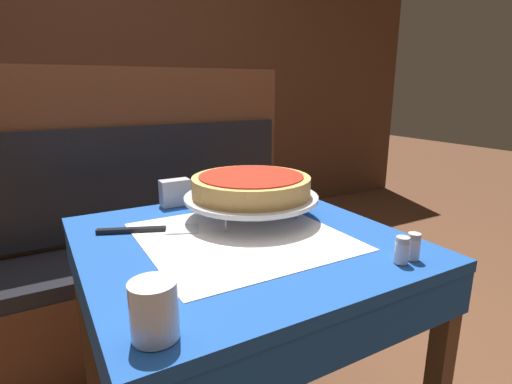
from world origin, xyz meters
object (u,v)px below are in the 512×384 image
condiment_caddy (93,148)px  booth_bench (143,263)px  dining_table_front (241,266)px  pizza_server (151,230)px  pepper_shaker (413,247)px  pizza_pan_stand (251,198)px  deep_dish_pizza (251,185)px  water_glass_near (154,310)px  salt_shaker (402,250)px  dining_table_rear (91,168)px  napkin_holder (175,193)px

condiment_caddy → booth_bench: bearing=-86.4°
dining_table_front → pizza_server: size_ratio=2.99×
dining_table_front → condiment_caddy: 1.64m
dining_table_front → pepper_shaker: pepper_shaker is taller
pizza_pan_stand → condiment_caddy: 1.52m
condiment_caddy → pizza_server: bearing=-92.2°
deep_dish_pizza → water_glass_near: size_ratio=3.66×
pizza_pan_stand → condiment_caddy: bearing=99.3°
deep_dish_pizza → condiment_caddy: size_ratio=2.37×
deep_dish_pizza → salt_shaker: bearing=-72.2°
dining_table_front → pizza_server: (-0.21, 0.16, 0.10)m
pizza_pan_stand → pizza_server: pizza_pan_stand is taller
water_glass_near → deep_dish_pizza: bearing=46.5°
booth_bench → pizza_server: bearing=-99.9°
booth_bench → salt_shaker: booth_bench is taller
deep_dish_pizza → condiment_caddy: condiment_caddy is taller
dining_table_rear → napkin_holder: bearing=-85.6°
booth_bench → water_glass_near: size_ratio=15.70×
salt_shaker → napkin_holder: (-0.31, 0.71, 0.01)m
pizza_pan_stand → deep_dish_pizza: size_ratio=1.14×
dining_table_front → napkin_holder: bearing=99.3°
pizza_pan_stand → condiment_caddy: condiment_caddy is taller
pepper_shaker → napkin_holder: (-0.35, 0.71, 0.01)m
dining_table_rear → deep_dish_pizza: size_ratio=2.04×
booth_bench → pizza_pan_stand: bearing=-73.8°
pepper_shaker → dining_table_front: bearing=130.1°
salt_shaker → napkin_holder: napkin_holder is taller
deep_dish_pizza → pepper_shaker: size_ratio=5.57×
deep_dish_pizza → napkin_holder: (-0.16, 0.25, -0.06)m
booth_bench → napkin_holder: bearing=-85.1°
booth_bench → condiment_caddy: (-0.05, 0.83, 0.42)m
dining_table_front → salt_shaker: salt_shaker is taller
water_glass_near → napkin_holder: 0.76m
booth_bench → dining_table_front: bearing=-83.0°
condiment_caddy → deep_dish_pizza: bearing=-80.7°
pizza_server → salt_shaker: (0.45, -0.50, 0.03)m
booth_bench → napkin_holder: (0.04, -0.42, 0.42)m
napkin_holder → deep_dish_pizza: bearing=-57.9°
deep_dish_pizza → booth_bench: bearing=106.2°
dining_table_rear → napkin_holder: (0.10, -1.33, 0.14)m
dining_table_rear → pizza_pan_stand: (0.26, -1.58, 0.16)m
salt_shaker → pepper_shaker: 0.04m
dining_table_rear → pizza_server: 1.54m
pizza_server → water_glass_near: water_glass_near is taller
pizza_server → napkin_holder: (0.15, 0.21, 0.04)m
pizza_pan_stand → napkin_holder: (-0.16, 0.25, -0.02)m
pepper_shaker → napkin_holder: 0.79m
deep_dish_pizza → condiment_caddy: 1.53m
deep_dish_pizza → napkin_holder: 0.31m
booth_bench → deep_dish_pizza: (0.19, -0.67, 0.48)m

